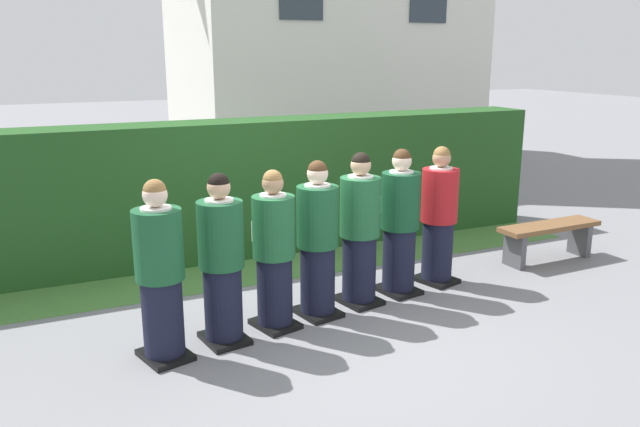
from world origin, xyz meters
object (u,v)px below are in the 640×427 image
object	(u,v)px
student_front_row_2	(274,254)
student_in_red_blazer	(439,219)
student_front_row_3	(318,244)
student_front_row_1	(222,264)
student_front_row_4	(360,233)
student_front_row_5	(400,226)
wooden_bench	(549,234)
student_front_row_0	(160,276)

from	to	relation	value
student_front_row_2	student_in_red_blazer	world-z (taller)	student_in_red_blazer
student_in_red_blazer	student_front_row_3	bearing A→B (deg)	-170.12
student_front_row_1	student_front_row_4	bearing A→B (deg)	11.02
student_front_row_2	student_front_row_5	bearing A→B (deg)	10.22
student_front_row_3	wooden_bench	size ratio (longest dim) A/B	1.12
student_front_row_1	student_front_row_2	bearing A→B (deg)	11.03
student_front_row_1	student_in_red_blazer	distance (m)	2.69
student_front_row_0	student_in_red_blazer	xyz separation A→B (m)	(3.21, 0.58, -0.00)
student_front_row_0	student_in_red_blazer	bearing A→B (deg)	10.23
student_front_row_0	student_front_row_5	size ratio (longest dim) A/B	0.99
student_front_row_1	student_front_row_2	distance (m)	0.54
student_front_row_1	student_in_red_blazer	world-z (taller)	student_in_red_blazer
student_front_row_0	student_front_row_4	distance (m)	2.15
student_front_row_2	student_front_row_5	distance (m)	1.57
student_in_red_blazer	wooden_bench	xyz separation A→B (m)	(1.72, 0.05, -0.40)
student_front_row_1	wooden_bench	world-z (taller)	student_front_row_1
student_front_row_1	student_front_row_3	world-z (taller)	student_front_row_3
student_front_row_2	student_front_row_3	bearing A→B (deg)	10.33
student_front_row_4	wooden_bench	world-z (taller)	student_front_row_4
student_front_row_2	wooden_bench	size ratio (longest dim) A/B	1.09
student_front_row_2	wooden_bench	bearing A→B (deg)	6.26
student_front_row_3	student_front_row_4	size ratio (longest dim) A/B	0.98
student_front_row_2	student_front_row_5	xyz separation A→B (m)	(1.55, 0.28, 0.03)
student_front_row_4	student_front_row_2	bearing A→B (deg)	-168.99
student_in_red_blazer	wooden_bench	distance (m)	1.77
student_in_red_blazer	student_front_row_0	bearing A→B (deg)	-169.77
student_front_row_3	student_in_red_blazer	xyz separation A→B (m)	(1.63, 0.28, -0.00)
student_front_row_1	student_front_row_5	bearing A→B (deg)	10.43
student_front_row_0	student_front_row_5	world-z (taller)	student_front_row_5
student_front_row_4	student_front_row_5	bearing A→B (deg)	8.70
student_front_row_0	student_front_row_4	bearing A→B (deg)	10.85
student_front_row_0	student_front_row_2	size ratio (longest dim) A/B	1.03
student_front_row_1	student_front_row_3	size ratio (longest dim) A/B	1.00
student_front_row_3	student_in_red_blazer	world-z (taller)	student_front_row_3
student_front_row_3	student_in_red_blazer	bearing A→B (deg)	9.88
student_in_red_blazer	wooden_bench	world-z (taller)	student_in_red_blazer
student_front_row_4	student_front_row_0	bearing A→B (deg)	-169.15
student_front_row_1	student_front_row_5	size ratio (longest dim) A/B	0.98
student_front_row_2	wooden_bench	xyz separation A→B (m)	(3.84, 0.42, -0.38)
student_front_row_3	student_front_row_0	bearing A→B (deg)	-169.41
student_front_row_0	student_front_row_4	xyz separation A→B (m)	(2.11, 0.40, 0.01)
student_front_row_2	student_front_row_4	world-z (taller)	student_front_row_4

